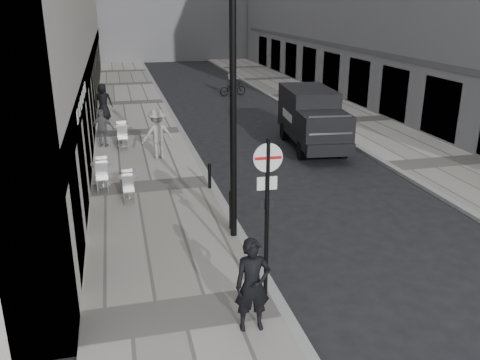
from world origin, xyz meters
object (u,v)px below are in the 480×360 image
object	(u,v)px
sign_post	(267,198)
lamppost	(233,100)
cyclist	(233,84)
panel_van	(312,116)
walking_man	(253,285)

from	to	relation	value
sign_post	lamppost	bearing A→B (deg)	91.91
sign_post	lamppost	size ratio (longest dim) A/B	0.53
lamppost	cyclist	size ratio (longest dim) A/B	3.31
cyclist	panel_van	bearing A→B (deg)	-97.38
walking_man	lamppost	bearing A→B (deg)	85.39
sign_post	cyclist	distance (m)	24.58
panel_van	sign_post	bearing A→B (deg)	-109.47
lamppost	cyclist	bearing A→B (deg)	76.95
walking_man	lamppost	xyz separation A→B (m)	(0.59, 4.04, 2.68)
walking_man	sign_post	bearing A→B (deg)	65.32
sign_post	panel_van	world-z (taller)	sign_post
walking_man	sign_post	size ratio (longest dim) A/B	0.54
panel_van	walking_man	bearing A→B (deg)	-109.70
panel_van	cyclist	size ratio (longest dim) A/B	2.75
lamppost	panel_van	world-z (taller)	lamppost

